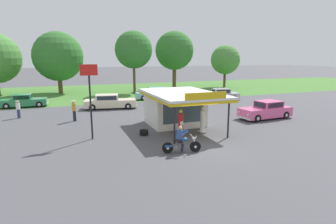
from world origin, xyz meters
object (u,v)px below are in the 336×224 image
Objects in this scene: gas_pump_nearside at (181,124)px; bystander_leaning_by_kiosk at (74,110)px; parked_car_back_row_far_right at (156,94)px; gas_pump_offside at (203,121)px; featured_classic_sedan at (266,110)px; parked_car_back_row_centre at (220,95)px; bystander_strolling_foreground at (18,109)px; parked_car_back_row_left at (110,102)px; roadside_pole_sign at (90,89)px; parked_car_back_row_centre_left at (24,101)px; motorcycle_with_rider at (181,142)px; spare_tire_stack at (144,132)px.

gas_pump_nearside reaches higher than bystander_leaning_by_kiosk.
bystander_leaning_by_kiosk is (-10.46, -9.54, 0.27)m from parked_car_back_row_far_right.
gas_pump_offside reaches higher than featured_classic_sedan.
parked_car_back_row_centre is (1.94, 10.77, -0.04)m from featured_classic_sedan.
parked_car_back_row_left is at bearing 12.57° from bystander_strolling_foreground.
parked_car_back_row_left is 14.26m from parked_car_back_row_centre.
bystander_leaning_by_kiosk is at bearing 139.31° from gas_pump_offside.
bystander_leaning_by_kiosk is at bearing -137.64° from parked_car_back_row_far_right.
bystander_strolling_foreground is 10.83m from roadside_pole_sign.
gas_pump_nearside is 9.59m from featured_classic_sedan.
parked_car_back_row_far_right is 1.10× the size of parked_car_back_row_centre_left.
parked_car_back_row_centre_left is 2.74× the size of bystander_leaning_by_kiosk.
roadside_pole_sign is (-15.13, -1.00, 2.64)m from featured_classic_sedan.
parked_car_back_row_far_right is 3.01× the size of bystander_leaning_by_kiosk.
roadside_pole_sign is at bearing -81.15° from bystander_leaning_by_kiosk.
parked_car_back_row_left is (-4.70, 12.17, -0.20)m from gas_pump_offside.
bystander_strolling_foreground is (-11.42, 10.29, -0.00)m from gas_pump_nearside.
gas_pump_offside reaches higher than bystander_leaning_by_kiosk.
bystander_strolling_foreground is (-4.66, 3.02, -0.12)m from bystander_leaning_by_kiosk.
gas_pump_nearside is at bearing -47.13° from bystander_leaning_by_kiosk.
roadside_pole_sign is at bearing -145.42° from parked_car_back_row_centre.
parked_car_back_row_centre_left is at bearing 146.21° from featured_classic_sedan.
parked_car_back_row_centre is (22.99, -3.31, 0.04)m from parked_car_back_row_centre_left.
parked_car_back_row_far_right is (2.00, 16.81, -0.20)m from gas_pump_offside.
parked_car_back_row_far_right is at bearing 42.36° from bystander_leaning_by_kiosk.
gas_pump_offside is at bearing -96.79° from parked_car_back_row_far_right.
featured_classic_sedan is 0.88× the size of parked_car_back_row_left.
featured_classic_sedan is at bearing -33.79° from parked_car_back_row_centre_left.
roadside_pole_sign reaches higher than motorcycle_with_rider.
parked_car_back_row_far_right is 1.09× the size of roadside_pole_sign.
parked_car_back_row_left is at bearing 75.29° from roadside_pole_sign.
roadside_pole_sign reaches higher than gas_pump_nearside.
featured_classic_sedan is at bearing -17.05° from bystander_leaning_by_kiosk.
roadside_pole_sign is (-9.54, -15.46, 2.66)m from parked_car_back_row_far_right.
parked_car_back_row_far_right reaches higher than parked_car_back_row_centre_left.
bystander_leaning_by_kiosk is at bearing 162.95° from featured_classic_sedan.
spare_tire_stack is (0.64, -11.10, -0.51)m from parked_car_back_row_left.
featured_classic_sedan is 0.95× the size of parked_car_back_row_far_right.
gas_pump_offside is 1.24× the size of bystander_strolling_foreground.
parked_car_back_row_centre_left is at bearing 93.10° from bystander_strolling_foreground.
gas_pump_offside is 3.26× the size of spare_tire_stack.
motorcycle_with_rider is 4.37m from spare_tire_stack.
gas_pump_nearside is 0.37× the size of featured_classic_sedan.
spare_tire_stack is at bearing -58.54° from parked_car_back_row_centre_left.
parked_car_back_row_left reaches higher than parked_car_back_row_centre.
roadside_pole_sign is (-7.54, 1.36, 2.46)m from gas_pump_offside.
parked_car_back_row_centre is at bearing 3.84° from parked_car_back_row_left.
roadside_pole_sign is (5.92, -15.08, 2.72)m from parked_car_back_row_centre_left.
gas_pump_offside is 0.34× the size of parked_car_back_row_left.
bystander_leaning_by_kiosk is at bearing 117.40° from motorcycle_with_rider.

